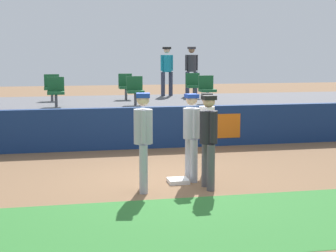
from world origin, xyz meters
TOP-DOWN VIEW (x-y plane):
  - ground_plane at (0.00, 0.00)m, footprint 60.00×60.00m
  - grass_foreground_strip at (0.00, -2.57)m, footprint 18.00×2.80m
  - first_base at (0.17, -0.09)m, footprint 0.40×0.40m
  - player_fielder_home at (0.93, 0.55)m, footprint 0.41×0.52m
  - player_runner_visitor at (0.47, 0.05)m, footprint 0.37×0.49m
  - player_coach_visitor at (-0.60, -0.56)m, footprint 0.40×0.51m
  - player_umpire at (0.63, -0.62)m, footprint 0.35×0.50m
  - field_wall at (0.01, 3.76)m, footprint 18.00×0.26m
  - bleacher_platform at (0.00, 6.33)m, footprint 18.00×4.80m
  - seat_back_right at (2.30, 7.00)m, footprint 0.47×0.44m
  - seat_back_center at (0.02, 7.00)m, footprint 0.44×0.44m
  - seat_front_left at (-2.19, 5.20)m, footprint 0.48×0.44m
  - seat_back_left at (-2.33, 7.00)m, footprint 0.47×0.44m
  - seat_front_center at (0.07, 5.20)m, footprint 0.48×0.44m
  - seat_front_right at (2.25, 5.20)m, footprint 0.46×0.44m
  - spectator_hooded at (2.52, 8.15)m, footprint 0.48×0.36m
  - spectator_capped at (1.63, 8.16)m, footprint 0.47×0.40m

SIDE VIEW (x-z plane):
  - ground_plane at x=0.00m, z-range 0.00..0.00m
  - grass_foreground_strip at x=0.00m, z-range 0.00..0.01m
  - first_base at x=0.17m, z-range 0.00..0.08m
  - bleacher_platform at x=0.00m, z-range 0.00..1.02m
  - field_wall at x=0.01m, z-range 0.00..1.11m
  - player_fielder_home at x=0.93m, z-range 0.13..1.86m
  - player_runner_visitor at x=0.47m, z-range 0.14..1.89m
  - player_umpire at x=0.63m, z-range 0.14..1.92m
  - player_coach_visitor at x=-0.60m, z-range 0.15..1.98m
  - seat_back_center at x=0.02m, z-range 1.07..1.91m
  - seat_front_right at x=2.25m, z-range 1.07..1.91m
  - seat_back_left at x=-2.33m, z-range 1.07..1.91m
  - seat_back_right at x=2.30m, z-range 1.07..1.91m
  - seat_front_left at x=-2.19m, z-range 1.07..1.91m
  - seat_front_center at x=0.07m, z-range 1.07..1.91m
  - spectator_capped at x=1.63m, z-range 1.16..2.87m
  - spectator_hooded at x=2.52m, z-range 1.16..2.87m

